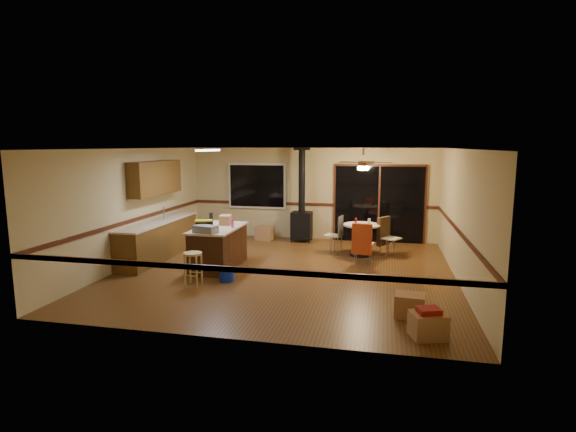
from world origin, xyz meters
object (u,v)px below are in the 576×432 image
(wood_stove, at_px, (302,216))
(box_under_window, at_px, (264,233))
(box_corner_b, at_px, (410,305))
(toolbox_grey, at_px, (206,229))
(kitchen_island, at_px, (219,247))
(dining_table, at_px, (361,234))
(chair_near, at_px, (362,239))
(toolbox_black, at_px, (204,226))
(box_corner_a, at_px, (428,325))
(chair_left, at_px, (337,230))
(chair_right, at_px, (384,231))
(bar_stool, at_px, (193,269))
(blue_bucket, at_px, (227,275))

(wood_stove, xyz_separation_m, box_under_window, (-1.07, -0.04, -0.54))
(box_under_window, bearing_deg, box_corner_b, -53.90)
(toolbox_grey, bearing_deg, kitchen_island, 87.90)
(dining_table, height_order, chair_near, chair_near)
(toolbox_grey, height_order, toolbox_black, toolbox_black)
(kitchen_island, bearing_deg, dining_table, 29.77)
(kitchen_island, relative_size, wood_stove, 0.67)
(toolbox_grey, distance_m, dining_table, 3.88)
(wood_stove, relative_size, box_corner_a, 5.44)
(toolbox_grey, bearing_deg, dining_table, 37.94)
(toolbox_black, height_order, box_under_window, toolbox_black)
(box_under_window, bearing_deg, kitchen_island, -94.43)
(chair_left, xyz_separation_m, box_corner_a, (1.76, -4.68, -0.41))
(kitchen_island, distance_m, toolbox_black, 0.69)
(toolbox_grey, relative_size, chair_left, 0.93)
(chair_right, bearing_deg, box_corner_b, -84.17)
(kitchen_island, bearing_deg, toolbox_black, -113.12)
(dining_table, xyz_separation_m, box_under_window, (-2.79, 1.28, -0.34))
(bar_stool, xyz_separation_m, blue_bucket, (0.54, 0.38, -0.20))
(wood_stove, height_order, bar_stool, wood_stove)
(chair_near, xyz_separation_m, box_corner_a, (1.11, -3.72, -0.42))
(kitchen_island, relative_size, chair_near, 2.40)
(kitchen_island, xyz_separation_m, chair_left, (2.42, 1.81, 0.14))
(box_corner_a, height_order, box_corner_b, box_corner_b)
(toolbox_black, height_order, dining_table, toolbox_black)
(toolbox_grey, xyz_separation_m, box_corner_a, (4.21, -2.22, -0.80))
(dining_table, xyz_separation_m, box_corner_a, (1.17, -4.59, -0.35))
(toolbox_black, height_order, chair_right, toolbox_black)
(wood_stove, xyz_separation_m, chair_near, (1.78, -2.20, -0.13))
(kitchen_island, distance_m, blue_bucket, 1.14)
(kitchen_island, bearing_deg, chair_left, 36.73)
(box_corner_b, bearing_deg, toolbox_grey, 159.72)
(blue_bucket, bearing_deg, toolbox_grey, 150.88)
(toolbox_grey, xyz_separation_m, chair_near, (3.10, 1.49, -0.38))
(chair_near, relative_size, chair_right, 1.00)
(chair_near, bearing_deg, dining_table, 93.94)
(toolbox_black, height_order, box_corner_a, toolbox_black)
(kitchen_island, height_order, blue_bucket, kitchen_island)
(bar_stool, distance_m, blue_bucket, 0.69)
(bar_stool, bearing_deg, chair_left, 52.19)
(toolbox_black, bearing_deg, chair_left, 40.32)
(kitchen_island, xyz_separation_m, dining_table, (3.02, 1.73, 0.08))
(bar_stool, relative_size, box_corner_b, 1.42)
(chair_left, relative_size, box_corner_a, 1.11)
(toolbox_grey, bearing_deg, toolbox_black, 119.26)
(toolbox_black, xyz_separation_m, chair_near, (3.25, 1.24, -0.40))
(dining_table, bearing_deg, chair_near, -86.06)
(kitchen_island, xyz_separation_m, chair_right, (3.57, 1.88, 0.14))
(toolbox_grey, bearing_deg, chair_left, 45.08)
(kitchen_island, xyz_separation_m, toolbox_black, (-0.17, -0.39, 0.54))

